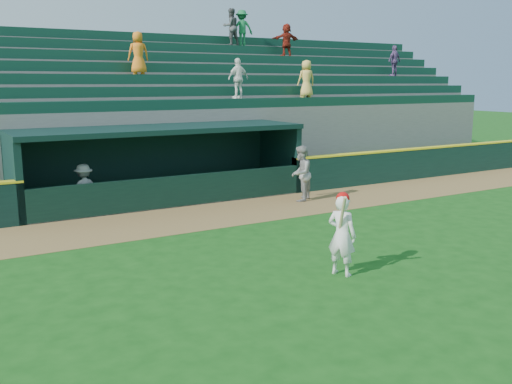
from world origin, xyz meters
TOP-DOWN VIEW (x-y plane):
  - ground at (0.00, 0.00)m, footprint 120.00×120.00m
  - warning_track at (0.00, 4.90)m, footprint 40.00×3.00m
  - field_wall_right at (12.25, 6.55)m, footprint 15.50×0.30m
  - wall_stripe_right at (12.25, 6.55)m, footprint 15.50×0.32m
  - dugout_player_front at (3.91, 5.30)m, footprint 1.14×1.10m
  - dugout_player_inside at (-2.74, 7.04)m, footprint 1.04×0.68m
  - dugout at (0.00, 8.00)m, footprint 9.40×2.80m
  - stands at (0.02, 12.57)m, footprint 34.50×6.25m
  - batter_at_plate at (0.37, -1.20)m, footprint 0.64×0.81m

SIDE VIEW (x-z plane):
  - ground at x=0.00m, z-range 0.00..0.00m
  - warning_track at x=0.00m, z-range 0.00..0.01m
  - field_wall_right at x=12.25m, z-range 0.00..1.20m
  - dugout_player_inside at x=-2.74m, z-range 0.00..1.51m
  - batter_at_plate at x=0.37m, z-range 0.00..1.75m
  - dugout_player_front at x=3.91m, z-range 0.00..1.84m
  - wall_stripe_right at x=12.25m, z-range 1.20..1.26m
  - dugout at x=0.00m, z-range 0.13..2.59m
  - stands at x=0.02m, z-range -1.30..6.10m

